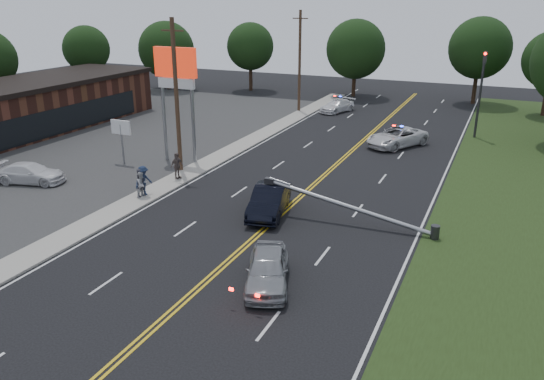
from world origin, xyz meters
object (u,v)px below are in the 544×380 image
at_px(fallen_streetlight, 358,209).
at_px(utility_pole_far, 300,61).
at_px(bystander_c, 143,181).
at_px(bystander_d, 177,166).
at_px(utility_pole_mid, 176,97).
at_px(traffic_signal, 481,87).
at_px(bystander_b, 142,184).
at_px(pylon_sign, 176,77).
at_px(small_sign, 121,131).
at_px(parked_car, 30,173).
at_px(emergency_a, 397,137).
at_px(crashed_sedan, 269,200).
at_px(emergency_b, 337,106).
at_px(waiting_sedan, 268,269).
at_px(bystander_a, 141,183).

xyz_separation_m(fallen_streetlight, utility_pole_far, (-13.39, 26.00, 4.17)).
xyz_separation_m(bystander_c, bystander_d, (0.07, 3.39, -0.04)).
bearing_deg(utility_pole_mid, traffic_signal, 45.80).
relative_size(traffic_signal, bystander_b, 4.57).
bearing_deg(bystander_b, bystander_c, 24.16).
xyz_separation_m(pylon_sign, fallen_streetlight, (14.69, -6.00, -5.08)).
height_order(small_sign, bystander_d, small_sign).
bearing_deg(utility_pole_far, parked_car, -104.90).
bearing_deg(emergency_a, crashed_sedan, -72.16).
relative_size(utility_pole_mid, parked_car, 2.28).
bearing_deg(parked_car, emergency_b, -36.77).
distance_m(utility_pole_far, waiting_sedan, 35.60).
height_order(parked_car, bystander_c, bystander_c).
distance_m(utility_pole_mid, waiting_sedan, 16.85).
distance_m(waiting_sedan, parked_car, 19.84).
xyz_separation_m(utility_pole_mid, crashed_sedan, (8.58, -4.40, -4.31)).
height_order(utility_pole_mid, bystander_c, utility_pole_mid).
height_order(traffic_signal, bystander_d, traffic_signal).
distance_m(small_sign, bystander_d, 6.03).
xyz_separation_m(pylon_sign, traffic_signal, (18.80, 16.00, -1.79)).
height_order(utility_pole_far, bystander_a, utility_pole_far).
bearing_deg(utility_pole_far, traffic_signal, -12.89).
bearing_deg(small_sign, bystander_a, -43.58).
bearing_deg(waiting_sedan, fallen_streetlight, 55.69).
height_order(emergency_a, bystander_b, bystander_b).
bearing_deg(crashed_sedan, bystander_b, 173.99).
xyz_separation_m(small_sign, emergency_b, (8.50, 23.33, -1.70)).
distance_m(fallen_streetlight, parked_car, 20.89).
height_order(emergency_b, bystander_b, bystander_b).
distance_m(emergency_a, bystander_c, 20.83).
distance_m(traffic_signal, bystander_d, 25.97).
distance_m(pylon_sign, parked_car, 11.33).
height_order(bystander_a, bystander_c, bystander_c).
relative_size(crashed_sedan, bystander_d, 2.74).
bearing_deg(bystander_c, crashed_sedan, -71.76).
xyz_separation_m(traffic_signal, waiting_sedan, (-5.84, -29.35, -3.49)).
relative_size(waiting_sedan, emergency_b, 0.97).
relative_size(pylon_sign, traffic_signal, 1.13).
xyz_separation_m(utility_pole_far, bystander_c, (0.77, -27.05, -4.07)).
bearing_deg(waiting_sedan, crashed_sedan, 92.78).
xyz_separation_m(utility_pole_far, bystander_d, (0.84, -23.66, -4.10)).
xyz_separation_m(parked_car, bystander_a, (8.14, 0.63, 0.32)).
distance_m(pylon_sign, fallen_streetlight, 16.66).
distance_m(utility_pole_far, emergency_b, 5.94).
distance_m(utility_pole_far, bystander_b, 27.63).
distance_m(fallen_streetlight, emergency_b, 28.99).
bearing_deg(utility_pole_far, emergency_a, -38.39).
distance_m(parked_car, emergency_b, 31.26).
height_order(utility_pole_far, bystander_b, utility_pole_far).
distance_m(utility_pole_mid, emergency_b, 24.04).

